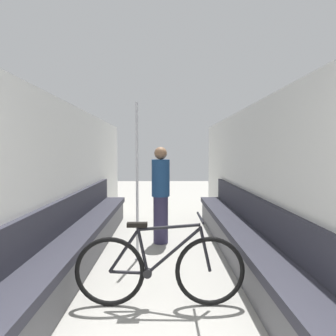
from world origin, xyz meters
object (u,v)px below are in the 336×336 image
object	(u,v)px
bicycle	(160,269)
passenger_standing	(161,194)
bench_seat_row_right	(247,245)
bench_seat_row_left	(75,245)
grab_pole_near	(137,184)

from	to	relation	value
bicycle	passenger_standing	size ratio (longest dim) A/B	1.05
bench_seat_row_right	bicycle	bearing A→B (deg)	-139.70
bench_seat_row_left	passenger_standing	world-z (taller)	passenger_standing
grab_pole_near	bench_seat_row_right	bearing A→B (deg)	-11.61
bench_seat_row_left	bicycle	world-z (taller)	bench_seat_row_left
bench_seat_row_left	bench_seat_row_right	distance (m)	2.28
bench_seat_row_right	passenger_standing	size ratio (longest dim) A/B	3.67
bicycle	grab_pole_near	world-z (taller)	grab_pole_near
bench_seat_row_right	passenger_standing	xyz separation A→B (m)	(-1.16, 1.09, 0.53)
bench_seat_row_left	passenger_standing	distance (m)	1.65
bench_seat_row_left	passenger_standing	size ratio (longest dim) A/B	3.67
grab_pole_near	bicycle	bearing A→B (deg)	-75.23
bench_seat_row_right	grab_pole_near	world-z (taller)	grab_pole_near
bench_seat_row_left	grab_pole_near	size ratio (longest dim) A/B	2.66
bench_seat_row_right	passenger_standing	distance (m)	1.68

